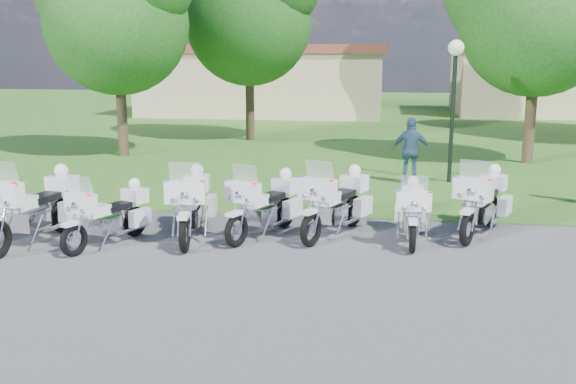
# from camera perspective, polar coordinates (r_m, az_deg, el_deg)

# --- Properties ---
(ground) EXTENTS (100.00, 100.00, 0.00)m
(ground) POSITION_cam_1_polar(r_m,az_deg,el_deg) (11.55, 2.21, -5.96)
(ground) COLOR #4C4C51
(ground) RESTS_ON ground
(grass_lawn) EXTENTS (100.00, 48.00, 0.01)m
(grass_lawn) POSITION_cam_1_polar(r_m,az_deg,el_deg) (38.10, 6.70, 6.70)
(grass_lawn) COLOR #2B6720
(grass_lawn) RESTS_ON ground
(motorcycle_1) EXTENTS (1.14, 2.57, 1.74)m
(motorcycle_1) POSITION_cam_1_polar(r_m,az_deg,el_deg) (13.23, -21.49, -1.19)
(motorcycle_1) COLOR black
(motorcycle_1) RESTS_ON ground
(motorcycle_2) EXTENTS (1.22, 2.02, 1.44)m
(motorcycle_2) POSITION_cam_1_polar(r_m,az_deg,el_deg) (12.73, -15.52, -1.86)
(motorcycle_2) COLOR black
(motorcycle_2) RESTS_ON ground
(motorcycle_3) EXTENTS (1.03, 2.45, 1.65)m
(motorcycle_3) POSITION_cam_1_polar(r_m,az_deg,el_deg) (12.85, -8.52, -1.01)
(motorcycle_3) COLOR black
(motorcycle_3) RESTS_ON ground
(motorcycle_4) EXTENTS (1.36, 2.16, 1.56)m
(motorcycle_4) POSITION_cam_1_polar(r_m,az_deg,el_deg) (12.85, -1.99, -1.06)
(motorcycle_4) COLOR black
(motorcycle_4) RESTS_ON ground
(motorcycle_5) EXTENTS (1.42, 2.26, 1.63)m
(motorcycle_5) POSITION_cam_1_polar(r_m,az_deg,el_deg) (12.94, 4.37, -0.86)
(motorcycle_5) COLOR black
(motorcycle_5) RESTS_ON ground
(motorcycle_6) EXTENTS (0.71, 2.11, 1.42)m
(motorcycle_6) POSITION_cam_1_polar(r_m,az_deg,el_deg) (12.79, 11.02, -1.62)
(motorcycle_6) COLOR black
(motorcycle_6) RESTS_ON ground
(motorcycle_7) EXTENTS (1.39, 2.28, 1.63)m
(motorcycle_7) POSITION_cam_1_polar(r_m,az_deg,el_deg) (13.53, 16.93, -0.78)
(motorcycle_7) COLOR black
(motorcycle_7) RESTS_ON ground
(lamp_post) EXTENTS (0.44, 0.44, 3.98)m
(lamp_post) POSITION_cam_1_polar(r_m,az_deg,el_deg) (18.59, 14.59, 10.02)
(lamp_post) COLOR black
(lamp_post) RESTS_ON ground
(tree_0) EXTENTS (5.78, 4.94, 7.71)m
(tree_0) POSITION_cam_1_polar(r_m,az_deg,el_deg) (23.66, -15.10, 15.44)
(tree_0) COLOR #38281C
(tree_0) RESTS_ON ground
(tree_1) EXTENTS (6.06, 5.17, 8.08)m
(tree_1) POSITION_cam_1_polar(r_m,az_deg,el_deg) (27.36, -3.59, 15.83)
(tree_1) COLOR #38281C
(tree_1) RESTS_ON ground
(tree_2) EXTENTS (5.87, 5.01, 7.83)m
(tree_2) POSITION_cam_1_polar(r_m,az_deg,el_deg) (22.85, 21.30, 15.37)
(tree_2) COLOR #38281C
(tree_2) RESTS_ON ground
(building_west) EXTENTS (14.56, 8.32, 4.10)m
(building_west) POSITION_cam_1_polar(r_m,az_deg,el_deg) (39.60, -2.02, 9.97)
(building_west) COLOR tan
(building_west) RESTS_ON ground
(building_east) EXTENTS (11.44, 7.28, 4.10)m
(building_east) POSITION_cam_1_polar(r_m,az_deg,el_deg) (42.11, 22.25, 9.22)
(building_east) COLOR tan
(building_east) RESTS_ON ground
(bystander_c) EXTENTS (1.12, 0.52, 1.86)m
(bystander_c) POSITION_cam_1_polar(r_m,az_deg,el_deg) (18.34, 10.89, 3.61)
(bystander_c) COLOR #2E4E6F
(bystander_c) RESTS_ON ground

